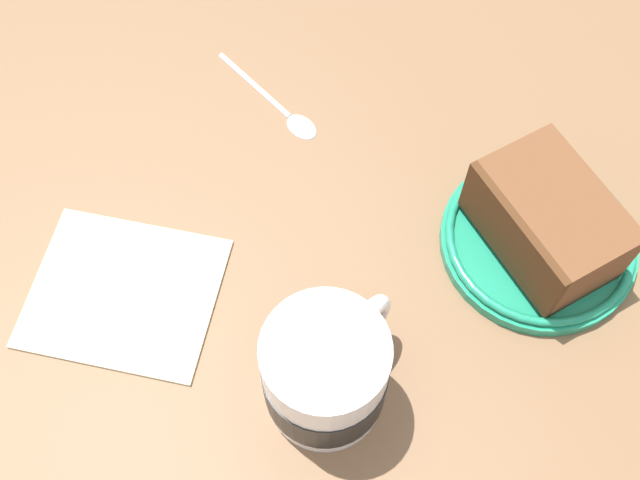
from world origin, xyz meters
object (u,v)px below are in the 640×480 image
cake_slice (544,220)px  tea_mug (323,372)px  folded_napkin (121,291)px  small_plate (536,240)px  teaspoon (284,110)px

cake_slice → tea_mug: 19.66cm
cake_slice → folded_napkin: (28.09, 13.58, -3.80)cm
small_plate → teaspoon: size_ratio=1.33×
teaspoon → folded_napkin: size_ratio=0.82×
cake_slice → folded_napkin: cake_slice is taller
cake_slice → teaspoon: size_ratio=1.15×
cake_slice → folded_napkin: size_ratio=0.94×
teaspoon → folded_napkin: (5.82, 19.40, -0.05)cm
folded_napkin → tea_mug: bearing=171.9°
teaspoon → folded_napkin: bearing=73.3°
small_plate → teaspoon: (22.46, -5.62, -0.46)cm
small_plate → folded_napkin: (28.27, 13.78, -0.52)cm
tea_mug → folded_napkin: (16.61, -2.37, -4.10)cm
cake_slice → teaspoon: cake_slice is taller
small_plate → teaspoon: 23.15cm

